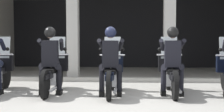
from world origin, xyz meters
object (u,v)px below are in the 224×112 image
object	(u,v)px
police_officer_left	(50,55)
motorcycle_center	(111,73)
motorcycle_left	(54,72)
police_officer_center	(111,55)
motorcycle_right	(171,73)
police_officer_right	(172,55)

from	to	relation	value
police_officer_left	motorcycle_center	bearing A→B (deg)	22.65
motorcycle_left	police_officer_center	xyz separation A→B (m)	(1.40, -0.38, 0.44)
motorcycle_center	motorcycle_right	world-z (taller)	same
motorcycle_left	motorcycle_center	bearing A→B (deg)	11.15
police_officer_left	motorcycle_center	world-z (taller)	police_officer_left
police_officer_left	police_officer_right	distance (m)	2.81
motorcycle_center	police_officer_right	world-z (taller)	police_officer_right
police_officer_center	police_officer_right	world-z (taller)	same
motorcycle_center	police_officer_left	bearing A→B (deg)	-157.61
police_officer_left	police_officer_center	size ratio (longest dim) A/B	1.00
motorcycle_left	motorcycle_center	xyz separation A→B (m)	(1.41, -0.10, 0.00)
motorcycle_center	police_officer_right	bearing A→B (deg)	9.04
police_officer_left	police_officer_center	xyz separation A→B (m)	(1.41, -0.10, 0.00)
police_officer_left	motorcycle_center	xyz separation A→B (m)	(1.41, 0.18, -0.44)
motorcycle_left	police_officer_right	distance (m)	2.86
police_officer_right	police_officer_left	bearing A→B (deg)	-166.90
motorcycle_left	police_officer_left	bearing A→B (deg)	-75.00
motorcycle_left	police_officer_center	size ratio (longest dim) A/B	1.29
motorcycle_left	police_officer_right	size ratio (longest dim) A/B	1.29
motorcycle_left	motorcycle_center	size ratio (longest dim) A/B	1.00
police_officer_left	motorcycle_right	bearing A→B (deg)	21.74
motorcycle_center	police_officer_center	xyz separation A→B (m)	(-0.00, -0.28, 0.44)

